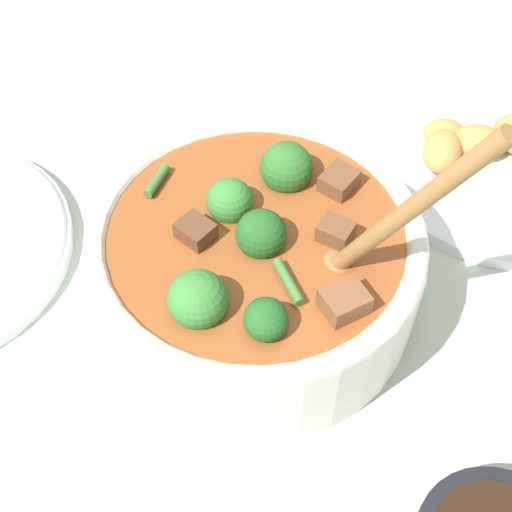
{
  "coord_description": "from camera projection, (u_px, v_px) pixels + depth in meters",
  "views": [
    {
      "loc": [
        -0.29,
        0.14,
        0.46
      ],
      "look_at": [
        0.0,
        0.0,
        0.05
      ],
      "focal_mm": 50.0,
      "sensor_mm": 36.0,
      "label": 1
    }
  ],
  "objects": [
    {
      "name": "ground_plane",
      "position": [
        256.0,
        299.0,
        0.56
      ],
      "size": [
        4.0,
        4.0,
        0.0
      ],
      "primitive_type": "plane",
      "color": "#ADBCAD"
    },
    {
      "name": "stew_bowl",
      "position": [
        256.0,
        260.0,
        0.52
      ],
      "size": [
        0.24,
        0.24,
        0.23
      ],
      "color": "white",
      "rests_on": "ground_plane"
    },
    {
      "name": "food_plate",
      "position": [
        501.0,
        160.0,
        0.64
      ],
      "size": [
        0.24,
        0.24,
        0.05
      ],
      "color": "white",
      "rests_on": "ground_plane"
    }
  ]
}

